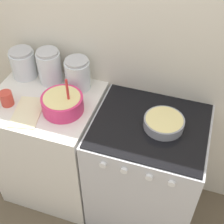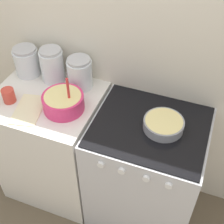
% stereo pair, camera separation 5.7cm
% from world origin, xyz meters
% --- Properties ---
extents(wall_back, '(4.45, 0.05, 2.40)m').
position_xyz_m(wall_back, '(0.00, 0.64, 1.20)').
color(wall_back, beige).
rests_on(wall_back, ground_plane).
extents(countertop_cabinet, '(0.71, 0.61, 0.94)m').
position_xyz_m(countertop_cabinet, '(-0.35, 0.31, 0.47)').
color(countertop_cabinet, silver).
rests_on(countertop_cabinet, ground_plane).
extents(stove, '(0.71, 0.63, 0.94)m').
position_xyz_m(stove, '(0.37, 0.31, 0.47)').
color(stove, silver).
rests_on(stove, ground_plane).
extents(mixing_bowl, '(0.26, 0.26, 0.25)m').
position_xyz_m(mixing_bowl, '(-0.18, 0.26, 1.00)').
color(mixing_bowl, '#E0336B').
rests_on(mixing_bowl, countertop_cabinet).
extents(baking_pan, '(0.24, 0.24, 0.06)m').
position_xyz_m(baking_pan, '(0.44, 0.31, 0.97)').
color(baking_pan, gray).
rests_on(baking_pan, stove).
extents(storage_jar_left, '(0.17, 0.17, 0.21)m').
position_xyz_m(storage_jar_left, '(-0.59, 0.51, 1.02)').
color(storage_jar_left, silver).
rests_on(storage_jar_left, countertop_cabinet).
extents(storage_jar_middle, '(0.16, 0.16, 0.24)m').
position_xyz_m(storage_jar_middle, '(-0.38, 0.51, 1.04)').
color(storage_jar_middle, silver).
rests_on(storage_jar_middle, countertop_cabinet).
extents(storage_jar_right, '(0.17, 0.17, 0.22)m').
position_xyz_m(storage_jar_right, '(-0.18, 0.51, 1.03)').
color(storage_jar_right, silver).
rests_on(storage_jar_right, countertop_cabinet).
extents(tin_can, '(0.08, 0.08, 0.09)m').
position_xyz_m(tin_can, '(-0.54, 0.20, 0.98)').
color(tin_can, '#CC3F33').
rests_on(tin_can, countertop_cabinet).
extents(recipe_page, '(0.22, 0.31, 0.01)m').
position_xyz_m(recipe_page, '(-0.39, 0.17, 0.94)').
color(recipe_page, beige).
rests_on(recipe_page, countertop_cabinet).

